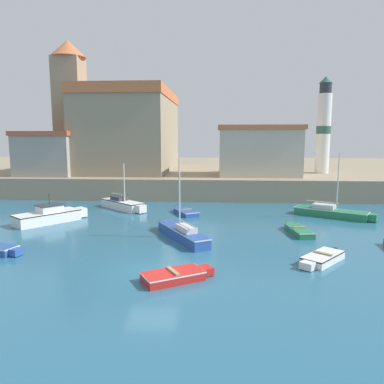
{
  "coord_description": "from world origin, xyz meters",
  "views": [
    {
      "loc": [
        3.2,
        -17.8,
        6.77
      ],
      "look_at": [
        1.13,
        13.92,
        2.0
      ],
      "focal_mm": 35.0,
      "sensor_mm": 36.0,
      "label": 1
    }
  ],
  "objects": [
    {
      "name": "motorboat_white_2",
      "position": [
        -9.92,
        10.32,
        0.55
      ],
      "size": [
        4.76,
        5.36,
        2.34
      ],
      "color": "white",
      "rests_on": "ground"
    },
    {
      "name": "lighthouse",
      "position": [
        16.0,
        28.6,
        7.82
      ],
      "size": [
        1.68,
        1.68,
        11.43
      ],
      "color": "silver",
      "rests_on": "quay_seawall"
    },
    {
      "name": "dinghy_green_9",
      "position": [
        8.99,
        8.09,
        0.25
      ],
      "size": [
        1.53,
        3.68,
        0.53
      ],
      "color": "#237A4C",
      "rests_on": "ground"
    },
    {
      "name": "quay_seawall",
      "position": [
        0.0,
        40.21,
        1.15
      ],
      "size": [
        120.0,
        40.0,
        2.3
      ],
      "primitive_type": "cube",
      "color": "gray",
      "rests_on": "ground"
    },
    {
      "name": "church",
      "position": [
        -8.63,
        30.79,
        7.74
      ],
      "size": [
        14.42,
        17.96,
        15.91
      ],
      "color": "gray",
      "rests_on": "quay_seawall"
    },
    {
      "name": "harbor_shed_mid_row",
      "position": [
        -16.0,
        24.36,
        4.82
      ],
      "size": [
        6.68,
        6.17,
        5.0
      ],
      "color": "gray",
      "rests_on": "quay_seawall"
    },
    {
      "name": "dinghy_blue_7",
      "position": [
        0.55,
        14.08,
        0.24
      ],
      "size": [
        2.46,
        3.55,
        0.51
      ],
      "color": "#284C9E",
      "rests_on": "ground"
    },
    {
      "name": "ground_plane",
      "position": [
        0.0,
        0.0,
        0.0
      ],
      "size": [
        200.0,
        200.0,
        0.0
      ],
      "primitive_type": "plane",
      "color": "#28607F"
    },
    {
      "name": "sailboat_blue_4",
      "position": [
        0.98,
        6.18,
        0.44
      ],
      "size": [
        3.96,
        6.05,
        5.36
      ],
      "color": "#284C9E",
      "rests_on": "ground"
    },
    {
      "name": "dinghy_red_1",
      "position": [
        1.33,
        -0.98,
        0.24
      ],
      "size": [
        3.54,
        2.7,
        0.52
      ],
      "color": "red",
      "rests_on": "ground"
    },
    {
      "name": "harbor_shed_near_wharf",
      "position": [
        8.0,
        25.57,
        5.15
      ],
      "size": [
        9.33,
        6.69,
        5.65
      ],
      "color": "#BCB29E",
      "rests_on": "quay_seawall"
    },
    {
      "name": "sailboat_white_8",
      "position": [
        -5.49,
        16.11,
        0.47
      ],
      "size": [
        5.03,
        4.6,
        4.28
      ],
      "color": "white",
      "rests_on": "ground"
    },
    {
      "name": "dinghy_white_3",
      "position": [
        8.95,
        2.07,
        0.24
      ],
      "size": [
        2.96,
        3.2,
        0.51
      ],
      "color": "white",
      "rests_on": "ground"
    },
    {
      "name": "sailboat_green_5",
      "position": [
        12.94,
        13.8,
        0.42
      ],
      "size": [
        6.18,
        4.26,
        5.33
      ],
      "color": "#237A4C",
      "rests_on": "ground"
    }
  ]
}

